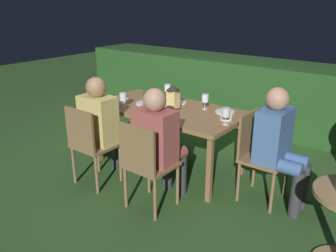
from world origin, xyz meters
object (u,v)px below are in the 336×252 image
object	(u,v)px
person_in_blue	(279,143)
plate_d	(145,103)
wine_glass_a	(205,99)
plate_b	(176,103)
green_bottle_on_table	(146,100)
wine_glass_b	(168,88)
plate_a	(225,112)
chair_side_left_a	(90,142)
wine_glass_d	(123,97)
person_in_rust	(159,140)
wine_glass_c	(226,113)
chair_head_far	(258,152)
bowl_bread	(226,117)
person_in_mustard	(103,124)
dining_table	(168,112)
chair_side_left_b	(146,162)
lantern_centerpiece	(173,96)
plate_c	(118,100)
bowl_olives	(154,95)

from	to	relation	value
person_in_blue	plate_d	xyz separation A→B (m)	(-1.59, -0.05, 0.10)
wine_glass_a	plate_b	world-z (taller)	wine_glass_a
green_bottle_on_table	wine_glass_b	size ratio (longest dim) A/B	1.72
plate_a	wine_glass_b	bearing A→B (deg)	173.59
chair_side_left_a	wine_glass_d	distance (m)	0.64
wine_glass_a	wine_glass_d	xyz separation A→B (m)	(-0.76, -0.50, 0.00)
person_in_rust	wine_glass_c	size ratio (longest dim) A/B	6.80
chair_head_far	green_bottle_on_table	xyz separation A→B (m)	(-1.23, -0.21, 0.36)
chair_side_left_a	bowl_bread	xyz separation A→B (m)	(1.10, 0.86, 0.27)
person_in_rust	wine_glass_b	size ratio (longest dim) A/B	6.80
person_in_mustard	plate_d	xyz separation A→B (m)	(0.09, 0.58, 0.10)
dining_table	chair_head_far	size ratio (longest dim) A/B	1.95
chair_side_left_a	chair_side_left_b	bearing A→B (deg)	0.00
plate_d	wine_glass_c	bearing A→B (deg)	-3.16
dining_table	person_in_blue	size ratio (longest dim) A/B	1.48
person_in_blue	wine_glass_c	xyz separation A→B (m)	(-0.51, -0.11, 0.21)
wine_glass_b	plate_b	size ratio (longest dim) A/B	0.74
chair_head_far	plate_d	distance (m)	1.42
chair_side_left_b	person_in_mustard	size ratio (longest dim) A/B	0.76
lantern_centerpiece	chair_side_left_b	bearing A→B (deg)	-69.62
person_in_mustard	plate_c	distance (m)	0.57
person_in_rust	person_in_blue	distance (m)	1.11
chair_head_far	plate_d	world-z (taller)	chair_head_far
lantern_centerpiece	bowl_bread	world-z (taller)	lantern_centerpiece
person_in_blue	plate_a	distance (m)	0.75
chair_side_left_a	green_bottle_on_table	size ratio (longest dim) A/B	3.00
person_in_mustard	bowl_bread	size ratio (longest dim) A/B	9.53
dining_table	wine_glass_a	world-z (taller)	wine_glass_a
wine_glass_c	plate_a	bearing A→B (deg)	119.23
bowl_bread	person_in_mustard	bearing A→B (deg)	-149.09
wine_glass_a	plate_b	bearing A→B (deg)	-179.34
chair_head_far	plate_b	size ratio (longest dim) A/B	3.82
wine_glass_b	wine_glass_d	size ratio (longest dim) A/B	1.00
plate_b	plate_d	world-z (taller)	same
chair_side_left_b	plate_b	distance (m)	1.13
plate_a	bowl_olives	bearing A→B (deg)	-179.21
dining_table	chair_side_left_b	distance (m)	0.93
wine_glass_c	green_bottle_on_table	bearing A→B (deg)	-173.36
chair_side_left_b	wine_glass_d	xyz separation A→B (m)	(-0.79, 0.53, 0.36)
plate_d	bowl_bread	distance (m)	1.02
wine_glass_b	wine_glass_c	size ratio (longest dim) A/B	1.00
person_in_mustard	wine_glass_a	world-z (taller)	person_in_mustard
dining_table	wine_glass_a	bearing A→B (deg)	29.79
wine_glass_a	chair_head_far	bearing A→B (deg)	-15.39
lantern_centerpiece	plate_b	size ratio (longest dim) A/B	1.16
dining_table	person_in_mustard	size ratio (longest dim) A/B	1.48
plate_a	chair_side_left_a	bearing A→B (deg)	-132.56
chair_side_left_a	wine_glass_a	xyz separation A→B (m)	(0.74, 1.03, 0.36)
lantern_centerpiece	wine_glass_d	world-z (taller)	lantern_centerpiece
plate_d	green_bottle_on_table	bearing A→B (deg)	-45.98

